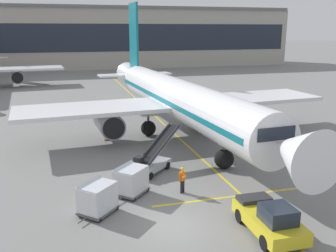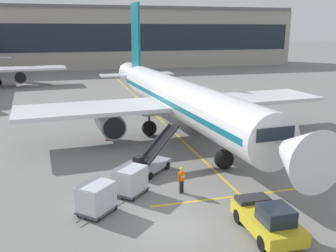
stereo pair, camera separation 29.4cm
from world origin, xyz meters
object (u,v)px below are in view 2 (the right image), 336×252
baggage_cart_lead (130,179)px  ground_crew_by_carts (182,178)px  pushback_tug (268,219)px  safety_cone_engine_keepout (108,136)px  parked_airplane (178,99)px  belt_loader (152,160)px  baggage_cart_second (95,197)px  ground_crew_by_loader (136,177)px

baggage_cart_lead → ground_crew_by_carts: bearing=-12.3°
baggage_cart_lead → pushback_tug: 8.91m
safety_cone_engine_keepout → baggage_cart_lead: bearing=-90.0°
parked_airplane → ground_crew_by_carts: (-3.61, -13.04, -2.66)m
belt_loader → ground_crew_by_carts: size_ratio=2.69×
baggage_cart_lead → ground_crew_by_carts: baggage_cart_lead is taller
parked_airplane → ground_crew_by_carts: size_ratio=22.72×
baggage_cart_lead → ground_crew_by_carts: size_ratio=1.46×
safety_cone_engine_keepout → belt_loader: bearing=-76.1°
parked_airplane → belt_loader: bearing=-117.6°
ground_crew_by_carts → safety_cone_engine_keepout: (-3.21, 13.17, -0.67)m
parked_airplane → baggage_cart_lead: bearing=-119.0°
baggage_cart_second → safety_cone_engine_keepout: baggage_cart_second is taller
baggage_cart_lead → pushback_tug: (5.99, -6.59, -0.17)m
pushback_tug → safety_cone_engine_keepout: pushback_tug is taller
belt_loader → ground_crew_by_loader: size_ratio=2.69×
belt_loader → baggage_cart_lead: belt_loader is taller
baggage_cart_lead → belt_loader: bearing=57.6°
pushback_tug → baggage_cart_lead: bearing=132.3°
belt_loader → ground_crew_by_loader: bearing=-118.6°
parked_airplane → baggage_cart_lead: (-6.83, -12.34, -2.66)m
ground_crew_by_loader → safety_cone_engine_keepout: bearing=92.1°
safety_cone_engine_keepout → parked_airplane: bearing=-1.0°
baggage_cart_second → ground_crew_by_carts: baggage_cart_second is taller
pushback_tug → ground_crew_by_loader: size_ratio=2.54×
belt_loader → baggage_cart_second: (-4.50, -5.51, 0.14)m
ground_crew_by_loader → baggage_cart_lead: bearing=-148.2°
belt_loader → ground_crew_by_loader: belt_loader is taller
baggage_cart_second → pushback_tug: (8.27, -4.58, -0.17)m
baggage_cart_second → safety_cone_engine_keepout: (2.29, 14.47, -0.67)m
belt_loader → baggage_cart_second: belt_loader is taller
parked_airplane → baggage_cart_second: 17.20m
ground_crew_by_loader → ground_crew_by_carts: bearing=-19.8°
belt_loader → baggage_cart_second: size_ratio=1.84×
baggage_cart_second → ground_crew_by_loader: baggage_cart_second is taller
baggage_cart_lead → safety_cone_engine_keepout: size_ratio=3.73×
baggage_cart_second → pushback_tug: size_ratio=0.58×
baggage_cart_lead → parked_airplane: bearing=61.0°
safety_cone_engine_keepout → baggage_cart_second: bearing=-99.0°
belt_loader → ground_crew_by_loader: 3.67m
belt_loader → safety_cone_engine_keepout: (-2.21, 8.96, -0.52)m
pushback_tug → ground_crew_by_loader: pushback_tug is taller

